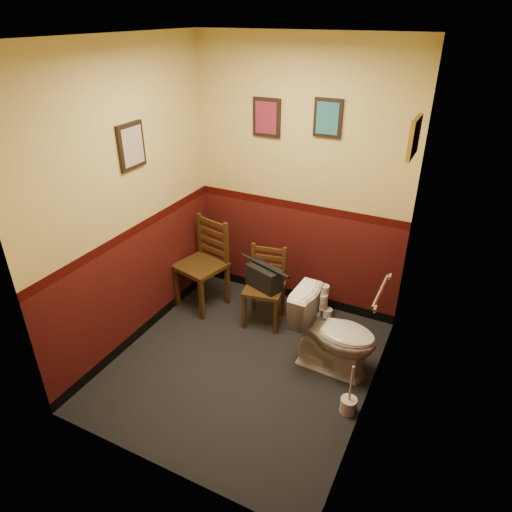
{
  "coord_description": "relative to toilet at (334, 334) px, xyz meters",
  "views": [
    {
      "loc": [
        1.52,
        -2.8,
        2.85
      ],
      "look_at": [
        0.0,
        0.25,
        1.0
      ],
      "focal_mm": 32.0,
      "sensor_mm": 36.0,
      "label": 1
    }
  ],
  "objects": [
    {
      "name": "floor",
      "position": [
        -0.72,
        -0.32,
        -0.37
      ],
      "size": [
        2.2,
        2.4,
        0.0
      ],
      "primitive_type": "cube",
      "color": "black",
      "rests_on": "ground"
    },
    {
      "name": "ceiling",
      "position": [
        -0.72,
        -0.32,
        2.33
      ],
      "size": [
        2.2,
        2.4,
        0.0
      ],
      "primitive_type": "cube",
      "rotation": [
        3.14,
        0.0,
        0.0
      ],
      "color": "silver",
      "rests_on": "ground"
    },
    {
      "name": "wall_back",
      "position": [
        -0.72,
        0.88,
        0.98
      ],
      "size": [
        2.2,
        0.0,
        2.7
      ],
      "primitive_type": "cube",
      "rotation": [
        1.57,
        0.0,
        0.0
      ],
      "color": "#44110F",
      "rests_on": "ground"
    },
    {
      "name": "wall_front",
      "position": [
        -0.72,
        -1.52,
        0.98
      ],
      "size": [
        2.2,
        0.0,
        2.7
      ],
      "primitive_type": "cube",
      "rotation": [
        -1.57,
        0.0,
        0.0
      ],
      "color": "#44110F",
      "rests_on": "ground"
    },
    {
      "name": "wall_left",
      "position": [
        -1.82,
        -0.32,
        0.98
      ],
      "size": [
        0.0,
        2.4,
        2.7
      ],
      "primitive_type": "cube",
      "rotation": [
        1.57,
        0.0,
        1.57
      ],
      "color": "#44110F",
      "rests_on": "ground"
    },
    {
      "name": "wall_right",
      "position": [
        0.38,
        -0.32,
        0.98
      ],
      "size": [
        0.0,
        2.4,
        2.7
      ],
      "primitive_type": "cube",
      "rotation": [
        1.57,
        0.0,
        -1.57
      ],
      "color": "#44110F",
      "rests_on": "ground"
    },
    {
      "name": "grab_bar",
      "position": [
        0.35,
        -0.07,
        0.58
      ],
      "size": [
        0.05,
        0.56,
        0.06
      ],
      "color": "silver",
      "rests_on": "wall_right"
    },
    {
      "name": "framed_print_back_a",
      "position": [
        -1.07,
        0.86,
        1.58
      ],
      "size": [
        0.28,
        0.04,
        0.36
      ],
      "color": "black",
      "rests_on": "wall_back"
    },
    {
      "name": "framed_print_back_b",
      "position": [
        -0.47,
        0.86,
        1.63
      ],
      "size": [
        0.26,
        0.04,
        0.34
      ],
      "color": "black",
      "rests_on": "wall_back"
    },
    {
      "name": "framed_print_left",
      "position": [
        -1.8,
        -0.22,
        1.48
      ],
      "size": [
        0.04,
        0.3,
        0.38
      ],
      "color": "black",
      "rests_on": "wall_left"
    },
    {
      "name": "framed_print_right",
      "position": [
        0.36,
        0.28,
        1.68
      ],
      "size": [
        0.04,
        0.34,
        0.28
      ],
      "color": "olive",
      "rests_on": "wall_right"
    },
    {
      "name": "toilet",
      "position": [
        0.0,
        0.0,
        0.0
      ],
      "size": [
        0.77,
        0.45,
        0.74
      ],
      "primitive_type": "imported",
      "rotation": [
        0.0,
        0.0,
        1.53
      ],
      "color": "white",
      "rests_on": "floor"
    },
    {
      "name": "toilet_brush",
      "position": [
        0.29,
        -0.44,
        -0.29
      ],
      "size": [
        0.13,
        0.13,
        0.47
      ],
      "color": "silver",
      "rests_on": "floor"
    },
    {
      "name": "chair_left",
      "position": [
        -1.56,
        0.38,
        0.11
      ],
      "size": [
        0.54,
        0.54,
        0.96
      ],
      "rotation": [
        0.0,
        0.0,
        -0.23
      ],
      "color": "#3D2812",
      "rests_on": "floor"
    },
    {
      "name": "chair_right",
      "position": [
        -0.84,
        0.38,
        0.03
      ],
      "size": [
        0.43,
        0.43,
        0.8
      ],
      "rotation": [
        0.0,
        0.0,
        0.18
      ],
      "color": "#3D2812",
      "rests_on": "floor"
    },
    {
      "name": "handbag",
      "position": [
        -0.84,
        0.35,
        0.16
      ],
      "size": [
        0.4,
        0.29,
        0.26
      ],
      "rotation": [
        0.0,
        0.0,
        -0.33
      ],
      "color": "black",
      "rests_on": "chair_right"
    },
    {
      "name": "tp_stack",
      "position": [
        -0.33,
        0.71,
        -0.21
      ],
      "size": [
        0.21,
        0.13,
        0.36
      ],
      "color": "silver",
      "rests_on": "floor"
    }
  ]
}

